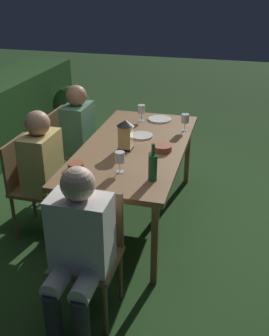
% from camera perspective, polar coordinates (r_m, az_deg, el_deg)
% --- Properties ---
extents(ground_plane, '(16.00, 16.00, 0.00)m').
position_cam_1_polar(ground_plane, '(4.00, -0.00, -6.83)').
color(ground_plane, '#26471E').
extents(dining_table, '(1.86, 0.90, 0.76)m').
position_cam_1_polar(dining_table, '(3.67, -0.00, 2.41)').
color(dining_table, olive).
rests_on(dining_table, ground).
extents(chair_head_near, '(0.40, 0.42, 0.87)m').
position_cam_1_polar(chair_head_near, '(2.80, -6.24, -11.07)').
color(chair_head_near, brown).
rests_on(chair_head_near, ground).
extents(person_in_cream, '(0.48, 0.38, 1.15)m').
position_cam_1_polar(person_in_cream, '(2.57, -7.94, -10.89)').
color(person_in_cream, white).
rests_on(person_in_cream, ground).
extents(chair_side_right_a, '(0.42, 0.40, 0.87)m').
position_cam_1_polar(chair_side_right_a, '(3.71, -14.38, -1.89)').
color(chair_side_right_a, brown).
rests_on(chair_side_right_a, ground).
extents(person_in_mustard, '(0.38, 0.47, 1.15)m').
position_cam_1_polar(person_in_mustard, '(3.55, -11.88, -0.13)').
color(person_in_mustard, tan).
rests_on(person_in_mustard, ground).
extents(chair_side_right_b, '(0.42, 0.40, 0.87)m').
position_cam_1_polar(chair_side_right_b, '(4.38, -9.32, 3.04)').
color(chair_side_right_b, brown).
rests_on(chair_side_right_b, ground).
extents(person_in_green, '(0.38, 0.47, 1.15)m').
position_cam_1_polar(person_in_green, '(4.25, -7.04, 4.68)').
color(person_in_green, '#4C7A5B').
rests_on(person_in_green, ground).
extents(lantern_centerpiece, '(0.15, 0.15, 0.27)m').
position_cam_1_polar(lantern_centerpiece, '(3.52, -1.24, 4.91)').
color(lantern_centerpiece, black).
rests_on(lantern_centerpiece, dining_table).
extents(green_bottle_on_table, '(0.07, 0.07, 0.29)m').
position_cam_1_polar(green_bottle_on_table, '(3.00, 2.58, 0.19)').
color(green_bottle_on_table, '#1E5B2D').
rests_on(green_bottle_on_table, dining_table).
extents(wine_glass_a, '(0.08, 0.08, 0.17)m').
position_cam_1_polar(wine_glass_a, '(3.11, -2.08, 1.39)').
color(wine_glass_a, silver).
rests_on(wine_glass_a, dining_table).
extents(wine_glass_b, '(0.08, 0.08, 0.17)m').
position_cam_1_polar(wine_glass_b, '(4.22, 0.97, 8.15)').
color(wine_glass_b, silver).
rests_on(wine_glass_b, dining_table).
extents(wine_glass_c, '(0.08, 0.08, 0.17)m').
position_cam_1_polar(wine_glass_c, '(3.97, 7.10, 6.79)').
color(wine_glass_c, silver).
rests_on(wine_glass_c, dining_table).
extents(plate_a, '(0.24, 0.24, 0.01)m').
position_cam_1_polar(plate_a, '(4.29, 3.55, 6.85)').
color(plate_a, white).
rests_on(plate_a, dining_table).
extents(plate_b, '(0.21, 0.21, 0.01)m').
position_cam_1_polar(plate_b, '(3.84, 1.00, 4.56)').
color(plate_b, silver).
rests_on(plate_b, dining_table).
extents(bowl_olives, '(0.17, 0.17, 0.05)m').
position_cam_1_polar(bowl_olives, '(3.53, 3.91, 2.86)').
color(bowl_olives, '#9E5138').
rests_on(bowl_olives, dining_table).
extents(bowl_bread, '(0.13, 0.13, 0.05)m').
position_cam_1_polar(bowl_bread, '(3.23, -8.23, 0.33)').
color(bowl_bread, '#9E5138').
rests_on(bowl_bread, dining_table).
extents(potted_plant_by_hedge, '(0.53, 0.53, 0.72)m').
position_cam_1_polar(potted_plant_by_hedge, '(5.90, -8.78, 8.37)').
color(potted_plant_by_hedge, brown).
rests_on(potted_plant_by_hedge, ground).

